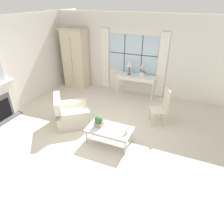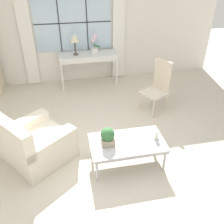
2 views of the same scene
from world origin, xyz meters
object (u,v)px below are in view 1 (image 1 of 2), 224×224
potted_plant_small (99,121)px  armchair_upholstered (71,115)px  console_table (137,78)px  side_chair_wooden (162,105)px  armoire (76,59)px  coffee_table (109,130)px  table_lamp (129,64)px  potted_orchid (142,71)px  pillar_candle (126,131)px

potted_plant_small → armchair_upholstered: bearing=161.2°
console_table → armchair_upholstered: size_ratio=1.10×
side_chair_wooden → potted_plant_small: (-1.30, -1.41, -0.03)m
armoire → coffee_table: size_ratio=2.00×
table_lamp → side_chair_wooden: size_ratio=0.46×
coffee_table → armchair_upholstered: bearing=164.5°
potted_orchid → side_chair_wooden: bearing=-55.7°
armoire → pillar_candle: armoire is taller
console_table → armchair_upholstered: bearing=-114.5°
armoire → coffee_table: (2.74, -2.93, -0.75)m
armoire → pillar_candle: bearing=-42.8°
table_lamp → coffee_table: (0.51, -2.93, -0.79)m
table_lamp → pillar_candle: 3.16m
table_lamp → side_chair_wooden: 2.21m
side_chair_wooden → potted_plant_small: bearing=-132.6°
side_chair_wooden → potted_plant_small: 1.92m
armoire → side_chair_wooden: armoire is taller
table_lamp → coffee_table: size_ratio=0.44×
table_lamp → coffee_table: table_lamp is taller
side_chair_wooden → potted_plant_small: size_ratio=3.89×
potted_orchid → armchair_upholstered: potted_orchid is taller
armchair_upholstered → potted_plant_small: 1.18m
side_chair_wooden → pillar_candle: 1.55m
coffee_table → pillar_candle: pillar_candle is taller
console_table → table_lamp: (-0.29, -0.01, 0.47)m
pillar_candle → console_table: bearing=102.8°
table_lamp → pillar_candle: bearing=-71.9°
table_lamp → potted_plant_small: 2.98m
console_table → potted_plant_small: size_ratio=5.03×
potted_orchid → coffee_table: bearing=-89.0°
armoire → console_table: armoire is taller
armchair_upholstered → console_table: bearing=65.5°
table_lamp → pillar_candle: (0.96, -2.94, -0.67)m
potted_orchid → armchair_upholstered: bearing=-117.2°
console_table → pillar_candle: 3.03m
side_chair_wooden → potted_plant_small: side_chair_wooden is taller
console_table → potted_orchid: size_ratio=3.05×
console_table → coffee_table: size_ratio=1.25×
table_lamp → armchair_upholstered: size_ratio=0.39×
armoire → potted_orchid: bearing=1.1°
armoire → side_chair_wooden: bearing=-21.8°
console_table → potted_orchid: bearing=14.5°
potted_plant_small → pillar_candle: potted_plant_small is taller
armchair_upholstered → pillar_candle: armchair_upholstered is taller
console_table → armchair_upholstered: 2.83m
pillar_candle → potted_orchid: bearing=99.4°
table_lamp → potted_orchid: bearing=6.5°
armoire → table_lamp: (2.22, -0.00, 0.04)m
armoire → potted_plant_small: bearing=-50.1°
armoire → potted_plant_small: size_ratio=8.07×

